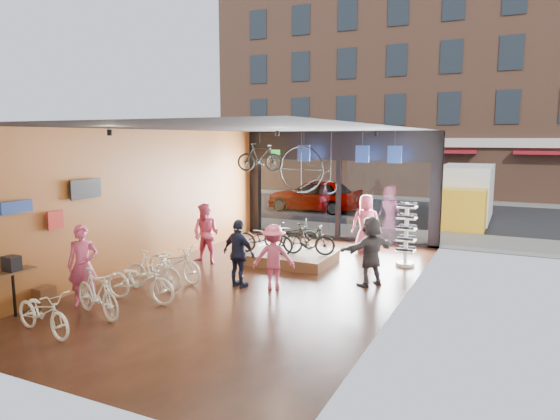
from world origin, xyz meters
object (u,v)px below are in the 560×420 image
Objects in this scene: customer_1 at (206,234)px; display_bike_right at (291,234)px; display_bike_mid at (309,239)px; box_truck at (464,196)px; customer_3 at (274,257)px; customer_4 at (366,223)px; floor_bike_1 at (97,293)px; penny_farthing at (310,171)px; display_bike_left at (265,238)px; customer_5 at (371,251)px; display_platform at (290,258)px; sunglasses_rack at (406,234)px; street_car at (315,195)px; customer_0 at (83,265)px; hung_bike at (260,157)px; floor_bike_2 at (140,281)px; customer_2 at (239,254)px; floor_bike_0 at (43,312)px; floor_bike_4 at (174,262)px; floor_bike_3 at (153,270)px.

display_bike_right is at bearing 36.17° from customer_1.
box_truck is at bearing -32.10° from display_bike_mid.
customer_3 is 0.85× the size of customer_4.
floor_bike_1 is 8.25m from penny_farthing.
display_bike_left is 3.36m from customer_5.
customer_5 is 0.89× the size of penny_farthing.
display_platform is at bearing -57.56° from display_bike_left.
sunglasses_rack is (1.48, -1.17, -0.02)m from customer_4.
customer_0 is (0.62, -15.12, 0.09)m from street_car.
street_car is 2.68× the size of display_bike_left.
floor_bike_2 is at bearing 173.18° from hung_bike.
customer_4 is at bearing 145.72° from sunglasses_rack.
display_bike_mid is 0.84× the size of sunglasses_rack.
display_bike_right reaches higher than floor_bike_2.
customer_3 is 0.91× the size of customer_5.
floor_bike_0 is at bearing 79.72° from customer_2.
sunglasses_rack reaches higher than customer_2.
floor_bike_2 is 1.05× the size of display_bike_left.
floor_bike_1 is 5.91m from display_platform.
floor_bike_0 is at bearing 147.75° from display_bike_mid.
customer_2 is (-0.14, -2.68, 0.68)m from display_platform.
customer_5 is at bearing -135.71° from hung_bike.
customer_2 is (1.73, 0.26, 0.35)m from floor_bike_4.
customer_4 is at bearing 54.84° from display_platform.
penny_farthing is at bearing 40.12° from customer_0.
hung_bike reaches higher than sunglasses_rack.
floor_bike_3 is 0.92× the size of customer_5.
display_bike_right is at bearing 17.37° from street_car.
customer_5 is at bearing -139.01° from customer_2.
display_bike_mid is 6.06m from customer_0.
box_truck reaches higher than customer_2.
customer_2 reaches higher than floor_bike_4.
floor_bike_0 is at bearing 177.41° from floor_bike_3.
customer_1 is 0.89× the size of penny_farthing.
penny_farthing is (0.31, 2.66, 1.75)m from display_bike_left.
hung_bike is at bearing -0.11° from floor_bike_3.
customer_3 is (0.82, 0.21, -0.05)m from customer_2.
floor_bike_3 is at bearing -131.55° from sunglasses_rack.
display_bike_mid is at bearing 18.66° from customer_1.
floor_bike_1 is at bearing 145.78° from display_bike_mid.
customer_3 is (0.68, -2.47, 0.63)m from display_platform.
street_car is 2.56× the size of floor_bike_2.
customer_0 reaches higher than floor_bike_2.
display_bike_right is (1.69, 4.23, 0.26)m from floor_bike_3.
floor_bike_2 is 4.84m from display_platform.
floor_bike_1 is 0.94× the size of customer_5.
display_bike_left is 1.06× the size of display_bike_right.
box_truck is 3.79× the size of floor_bike_1.
customer_3 reaches higher than floor_bike_0.
customer_5 reaches higher than display_bike_mid.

